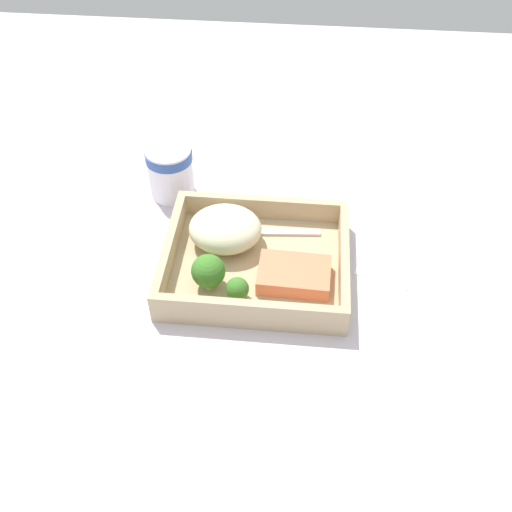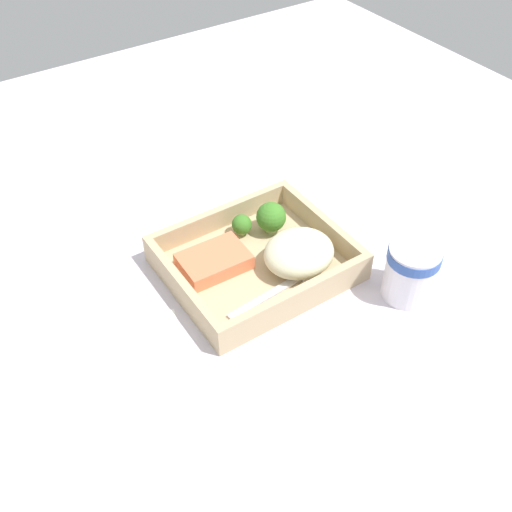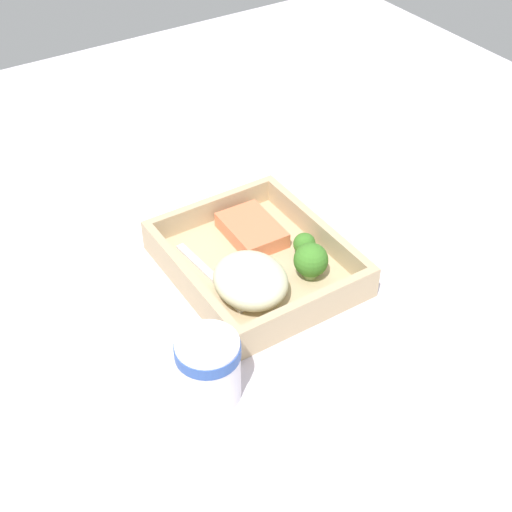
{
  "view_description": "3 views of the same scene",
  "coord_description": "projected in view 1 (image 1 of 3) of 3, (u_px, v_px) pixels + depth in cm",
  "views": [
    {
      "loc": [
        -5.58,
        58.3,
        62.04
      ],
      "look_at": [
        0.0,
        0.0,
        2.7
      ],
      "focal_mm": 42.0,
      "sensor_mm": 36.0,
      "label": 1
    },
    {
      "loc": [
        -34.9,
        -52.66,
        62.2
      ],
      "look_at": [
        0.0,
        0.0,
        2.7
      ],
      "focal_mm": 42.0,
      "sensor_mm": 36.0,
      "label": 2
    },
    {
      "loc": [
        61.72,
        -39.28,
        64.7
      ],
      "look_at": [
        0.0,
        0.0,
        2.7
      ],
      "focal_mm": 50.0,
      "sensor_mm": 36.0,
      "label": 3
    }
  ],
  "objects": [
    {
      "name": "ground_plane",
      "position": [
        256.0,
        274.0,
        0.86
      ],
      "size": [
        160.0,
        160.0,
        2.0
      ],
      "primitive_type": "cube",
      "color": "silver"
    },
    {
      "name": "takeout_tray",
      "position": [
        256.0,
        266.0,
        0.85
      ],
      "size": [
        25.55,
        21.62,
        1.2
      ],
      "primitive_type": "cube",
      "color": "tan",
      "rests_on": "ground_plane"
    },
    {
      "name": "tray_rim",
      "position": [
        256.0,
        255.0,
        0.83
      ],
      "size": [
        25.55,
        21.62,
        3.48
      ],
      "color": "tan",
      "rests_on": "takeout_tray"
    },
    {
      "name": "salmon_fillet",
      "position": [
        294.0,
        275.0,
        0.81
      ],
      "size": [
        9.97,
        7.04,
        2.29
      ],
      "primitive_type": "cube",
      "rotation": [
        0.0,
        0.0,
        -0.03
      ],
      "color": "#ED784F",
      "rests_on": "takeout_tray"
    },
    {
      "name": "mashed_potatoes",
      "position": [
        225.0,
        229.0,
        0.86
      ],
      "size": [
        10.49,
        9.31,
        5.3
      ],
      "primitive_type": "ellipsoid",
      "color": "beige",
      "rests_on": "takeout_tray"
    },
    {
      "name": "broccoli_floret_1",
      "position": [
        208.0,
        272.0,
        0.8
      ],
      "size": [
        4.6,
        4.6,
        5.18
      ],
      "color": "#89A965",
      "rests_on": "takeout_tray"
    },
    {
      "name": "broccoli_floret_2",
      "position": [
        237.0,
        289.0,
        0.79
      ],
      "size": [
        3.1,
        3.1,
        3.49
      ],
      "color": "#8BAC68",
      "rests_on": "takeout_tray"
    },
    {
      "name": "fork",
      "position": [
        260.0,
        232.0,
        0.89
      ],
      "size": [
        15.88,
        2.93,
        0.44
      ],
      "color": "silver",
      "rests_on": "takeout_tray"
    },
    {
      "name": "paper_cup",
      "position": [
        170.0,
        169.0,
        0.94
      ],
      "size": [
        7.3,
        7.3,
        8.51
      ],
      "color": "white",
      "rests_on": "ground_plane"
    },
    {
      "name": "receipt_slip",
      "position": [
        395.0,
        245.0,
        0.89
      ],
      "size": [
        12.46,
        17.6,
        0.24
      ],
      "primitive_type": "cube",
      "rotation": [
        0.0,
        0.0,
        -0.32
      ],
      "color": "white",
      "rests_on": "ground_plane"
    }
  ]
}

